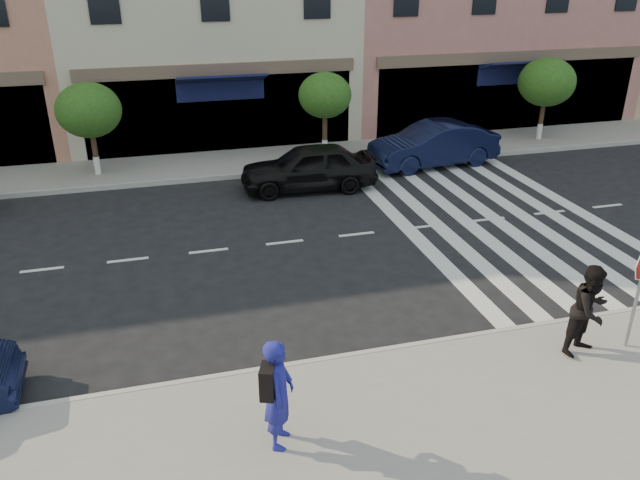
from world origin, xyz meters
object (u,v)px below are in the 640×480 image
Objects in this scene: car_far_mid at (308,167)px; car_far_right at (433,145)px; walker at (590,310)px; photographer at (279,394)px.

car_far_right reaches higher than car_far_mid.
car_far_mid is 0.93× the size of car_far_right.
photographer is at bearing 167.94° from walker.
photographer is at bearing -13.59° from car_far_mid.
car_far_right is (2.24, 11.63, -0.27)m from walker.
walker is 10.73m from car_far_mid.
car_far_right is at bearing -13.10° from photographer.
photographer reaches higher than walker.
walker reaches higher than car_far_right.
walker is 0.38× the size of car_far_right.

